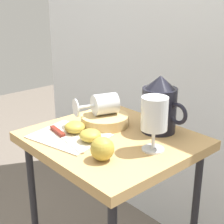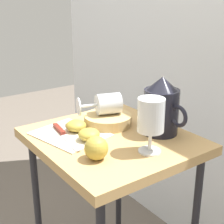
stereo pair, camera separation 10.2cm
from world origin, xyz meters
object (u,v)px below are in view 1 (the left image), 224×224
Objects in this scene: pitcher at (159,109)px; apple_half_right at (90,135)px; apple_whole at (102,149)px; table at (112,162)px; apple_half_left at (75,127)px; basket_tray at (105,120)px; wine_glass_tipped_near at (104,104)px; wine_glass_upright at (154,117)px; knife at (62,135)px.

pitcher is 2.82× the size of apple_half_right.
pitcher is 0.27m from apple_whole.
apple_whole reaches higher than table.
apple_half_left is 1.00× the size of apple_whole.
basket_tray is 2.45× the size of apple_whole.
pitcher is at bearing 52.59° from apple_half_left.
apple_half_right is (0.08, -0.00, 0.00)m from apple_half_left.
apple_half_right is at bearing -110.11° from pitcher.
table is 4.70× the size of wine_glass_tipped_near.
apple_whole is at bearing -22.65° from apple_half_right.
wine_glass_upright reaches higher than apple_whole.
wine_glass_tipped_near is 0.13m from apple_half_left.
wine_glass_tipped_near is at bearing 153.22° from table.
basket_tray reaches higher than table.
knife is (-0.10, -0.12, 0.10)m from table.
pitcher reaches higher than table.
pitcher reaches higher than knife.
wine_glass_upright is at bearing -55.55° from pitcher.
apple_whole reaches higher than knife.
apple_half_left is 0.31× the size of knife.
apple_whole is at bearing -83.51° from pitcher.
wine_glass_upright is at bearing -5.27° from basket_tray.
pitcher reaches higher than apple_half_right.
apple_whole is (0.11, -0.05, 0.01)m from apple_half_right.
knife is at bearing 179.80° from apple_whole.
wine_glass_tipped_near is 2.42× the size of apple_whole.
pitcher is at bearing 57.88° from knife.
pitcher is 1.17× the size of wine_glass_upright.
pitcher is (0.15, 0.10, 0.06)m from basket_tray.
wine_glass_upright is at bearing 32.01° from apple_half_right.
basket_tray is 1.02× the size of wine_glass_upright.
basket_tray is 1.01× the size of wine_glass_tipped_near.
pitcher reaches higher than basket_tray.
pitcher is 0.27m from apple_half_left.
table is 11.37× the size of apple_half_right.
apple_whole is 0.31× the size of knife.
wine_glass_upright is (0.23, -0.02, 0.08)m from basket_tray.
wine_glass_upright is 0.25m from wine_glass_tipped_near.
basket_tray is 0.87× the size of pitcher.
basket_tray is 0.14m from apple_half_right.
pitcher is 0.14m from wine_glass_upright.
wine_glass_tipped_near is at bearing 158.67° from basket_tray.
apple_half_right is (-0.08, -0.22, -0.05)m from pitcher.
basket_tray is at bearing 152.56° from table.
apple_half_left is (-0.01, -0.12, 0.00)m from basket_tray.
apple_half_left reaches higher than table.
apple_half_right is (-0.01, -0.08, 0.11)m from table.
basket_tray is 0.12m from apple_half_left.
wine_glass_upright is 2.41× the size of apple_half_right.
table is 0.16m from apple_half_left.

